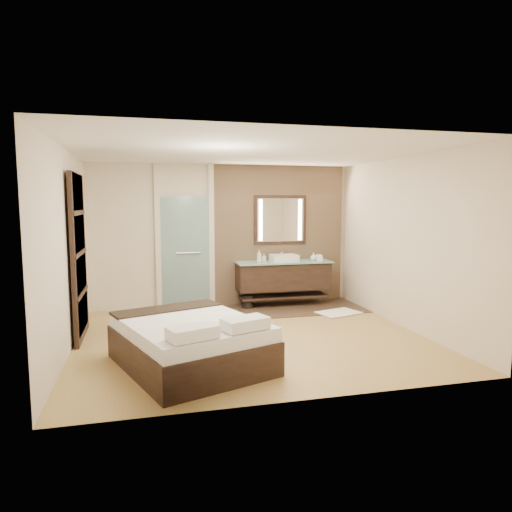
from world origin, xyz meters
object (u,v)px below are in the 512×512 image
object	(u,v)px
bed	(191,342)
mirror_unit	(280,220)
vanity	(284,276)
waste_bin	(247,302)

from	to	relation	value
bed	mirror_unit	bearing A→B (deg)	36.66
bed	vanity	bearing A→B (deg)	34.55
waste_bin	bed	bearing A→B (deg)	-115.52
mirror_unit	waste_bin	bearing A→B (deg)	-157.29
mirror_unit	waste_bin	size ratio (longest dim) A/B	4.22
mirror_unit	waste_bin	world-z (taller)	mirror_unit
vanity	mirror_unit	xyz separation A→B (m)	(0.00, 0.24, 1.07)
waste_bin	mirror_unit	bearing A→B (deg)	22.71
vanity	waste_bin	xyz separation A→B (m)	(-0.73, -0.07, -0.45)
vanity	mirror_unit	world-z (taller)	mirror_unit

